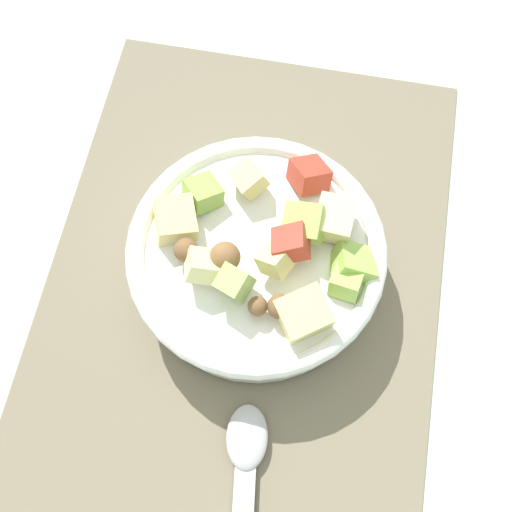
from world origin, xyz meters
name	(u,v)px	position (x,y,z in m)	size (l,w,h in m)	color
ground_plane	(246,272)	(0.00, 0.00, 0.00)	(2.40, 2.40, 0.00)	silver
placemat	(246,271)	(0.00, 0.00, 0.00)	(0.50, 0.37, 0.01)	#756B56
salad_bowl	(257,259)	(0.00, 0.01, 0.04)	(0.23, 0.23, 0.10)	white
serving_spoon	(244,489)	(0.19, 0.04, 0.01)	(0.21, 0.05, 0.01)	#B7B7BC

